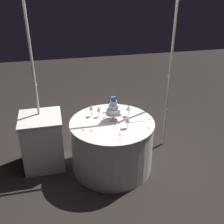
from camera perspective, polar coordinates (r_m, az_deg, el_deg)
name	(u,v)px	position (r m, az deg, el deg)	size (l,w,h in m)	color
ground_plane	(112,166)	(4.07, 0.00, -11.37)	(12.00, 12.00, 0.00)	black
decorative_arch	(106,59)	(3.71, -1.37, 11.24)	(1.98, 0.06, 2.36)	#B7B29E
main_table	(112,145)	(3.85, 0.00, -6.99)	(1.16, 1.16, 0.75)	silver
side_table	(43,141)	(4.01, -14.43, -6.01)	(0.58, 0.58, 0.79)	silver
tiered_cake	(114,109)	(3.63, 0.32, 0.65)	(0.22, 0.22, 0.34)	silver
wine_glass_0	(128,108)	(3.76, 3.51, 0.83)	(0.07, 0.07, 0.17)	silver
wine_glass_1	(91,108)	(3.76, -4.41, 0.89)	(0.06, 0.06, 0.18)	silver
wine_glass_2	(99,109)	(3.74, -2.77, 0.55)	(0.06, 0.06, 0.16)	silver
wine_glass_3	(128,120)	(3.47, 3.39, -1.67)	(0.06, 0.06, 0.16)	silver
cake_knife	(133,122)	(3.66, 4.52, -2.11)	(0.30, 0.03, 0.01)	silver
rose_petal_0	(125,119)	(3.72, 2.74, -1.55)	(0.03, 0.02, 0.00)	#C61951
rose_petal_1	(120,116)	(3.82, 1.76, -0.79)	(0.04, 0.02, 0.00)	#C61951
rose_petal_2	(83,130)	(3.48, -6.17, -3.85)	(0.03, 0.02, 0.00)	#C61951
rose_petal_3	(91,131)	(3.46, -4.44, -4.04)	(0.03, 0.02, 0.00)	#C61951
rose_petal_4	(120,134)	(3.38, 1.66, -4.78)	(0.03, 0.02, 0.00)	#C61951
rose_petal_5	(126,122)	(3.66, 3.00, -2.07)	(0.03, 0.02, 0.00)	#C61951
rose_petal_6	(122,130)	(3.47, 2.07, -3.82)	(0.04, 0.03, 0.00)	#C61951
rose_petal_7	(113,115)	(3.84, 0.18, -0.57)	(0.03, 0.02, 0.00)	#C61951
rose_petal_8	(149,119)	(3.76, 7.91, -1.54)	(0.03, 0.02, 0.00)	#C61951
rose_petal_9	(104,112)	(3.91, -1.65, -0.07)	(0.04, 0.03, 0.00)	#C61951
rose_petal_10	(124,117)	(3.79, 2.66, -1.01)	(0.04, 0.03, 0.00)	#C61951
rose_petal_11	(103,113)	(3.88, -1.97, -0.28)	(0.02, 0.02, 0.00)	#C61951
rose_petal_12	(120,141)	(3.26, 1.73, -6.07)	(0.02, 0.02, 0.00)	#C61951
rose_petal_13	(104,118)	(3.77, -1.72, -1.17)	(0.03, 0.02, 0.00)	#C61951
rose_petal_14	(113,113)	(3.89, 0.27, -0.18)	(0.02, 0.02, 0.00)	#C61951
rose_petal_15	(115,124)	(3.59, 0.65, -2.66)	(0.03, 0.02, 0.00)	#C61951
rose_petal_16	(148,128)	(3.54, 7.73, -3.38)	(0.03, 0.02, 0.00)	#C61951
rose_petal_17	(121,129)	(3.49, 1.85, -3.64)	(0.04, 0.02, 0.00)	#C61951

